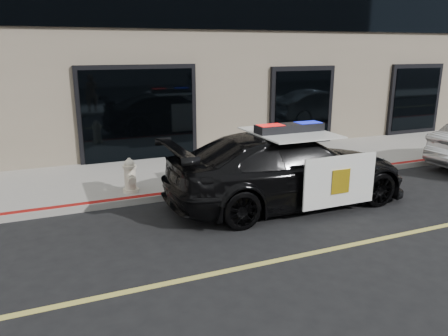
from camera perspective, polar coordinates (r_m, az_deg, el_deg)
name	(u,v)px	position (r m, az deg, el deg)	size (l,w,h in m)	color
ground	(294,257)	(7.43, 9.19, -11.41)	(120.00, 120.00, 0.00)	black
sidewalk_n	(192,172)	(11.86, -4.23, -0.52)	(60.00, 3.50, 0.15)	gray
police_car	(288,168)	(9.60, 8.37, -0.01)	(2.49, 5.45, 1.78)	black
fire_hydrant	(130,176)	(10.08, -12.16, -1.08)	(0.36, 0.50, 0.80)	#EEE0C7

